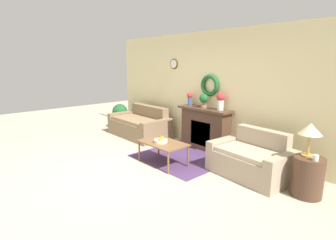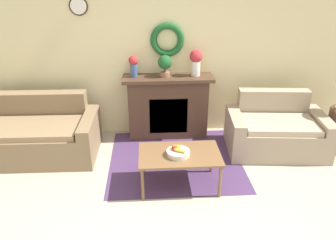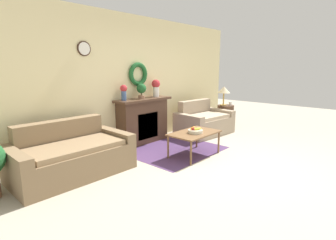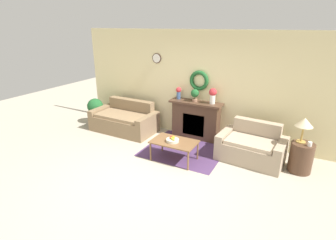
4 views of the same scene
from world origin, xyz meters
TOP-DOWN VIEW (x-y plane):
  - ground_plane at (0.00, 0.00)m, footprint 16.00×16.00m
  - floor_rug at (0.10, 1.54)m, footprint 1.80×1.70m
  - wall_back at (-0.00, 2.51)m, footprint 6.80×0.16m
  - fireplace at (0.04, 2.30)m, footprint 1.34×0.41m
  - couch_left at (-1.88, 1.84)m, footprint 1.77×0.98m
  - loveseat_right at (1.58, 1.76)m, footprint 1.44×0.98m
  - coffee_table at (0.10, 0.95)m, footprint 0.97×0.60m
  - fruit_bowl at (0.07, 0.92)m, footprint 0.27×0.27m
  - side_table_by_loveseat at (2.55, 1.71)m, footprint 0.45×0.45m
  - table_lamp at (2.49, 1.76)m, footprint 0.34×0.34m
  - mug at (2.65, 1.63)m, footprint 0.08×0.08m
  - vase_on_mantel_left at (-0.46, 2.31)m, footprint 0.14×0.14m
  - vase_on_mantel_right at (0.46, 2.31)m, footprint 0.19×0.19m
  - potted_plant_on_mantel at (-0.00, 2.29)m, footprint 0.21×0.21m

SIDE VIEW (x-z plane):
  - ground_plane at x=0.00m, z-range 0.00..0.00m
  - floor_rug at x=0.10m, z-range 0.00..0.01m
  - loveseat_right at x=1.58m, z-range -0.11..0.70m
  - couch_left at x=-1.88m, z-range -0.11..0.71m
  - side_table_by_loveseat at x=2.55m, z-range 0.00..0.61m
  - coffee_table at x=0.10m, z-range 0.18..0.63m
  - fruit_bowl at x=0.07m, z-range 0.43..0.55m
  - fireplace at x=0.04m, z-range 0.01..0.99m
  - mug at x=2.65m, z-range 0.61..0.70m
  - table_lamp at x=2.49m, z-range 0.76..1.27m
  - vase_on_mantel_left at x=-0.46m, z-range 1.01..1.32m
  - potted_plant_on_mantel at x=0.00m, z-range 1.01..1.33m
  - vase_on_mantel_right at x=0.46m, z-range 1.01..1.39m
  - wall_back at x=0.00m, z-range 0.00..2.70m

